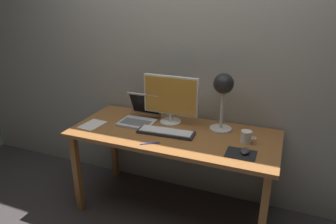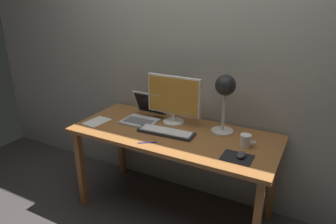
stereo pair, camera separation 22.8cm
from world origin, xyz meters
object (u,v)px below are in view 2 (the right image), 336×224
Objects in this scene: monitor at (174,98)px; laptop at (144,113)px; desk_lamp at (225,91)px; keyboard_main at (166,132)px; mouse at (241,155)px; coffee_mug at (246,141)px; pen at (148,142)px.

laptop is at bearing -167.79° from monitor.
keyboard_main is at bearing -148.47° from desk_lamp.
mouse is at bearing -53.70° from desk_lamp.
coffee_mug is (0.59, 0.07, 0.03)m from keyboard_main.
monitor is 1.01× the size of desk_lamp.
keyboard_main is 0.54m from desk_lamp.
coffee_mug is at bearing 23.65° from pen.
desk_lamp is at bearing 2.35° from monitor.
laptop is 3.32× the size of mouse.
monitor is at bearing -177.65° from desk_lamp.
coffee_mug is at bearing -5.54° from laptop.
desk_lamp is (0.37, 0.23, 0.32)m from keyboard_main.
pen is (-0.04, -0.21, -0.01)m from keyboard_main.
mouse reaches higher than pen.
monitor is 0.68m from coffee_mug.
coffee_mug is 0.69m from pen.
desk_lamp is 4.03× the size of coffee_mug.
desk_lamp reaches higher than pen.
monitor reaches higher than mouse.
pen is at bearing -156.35° from coffee_mug.
pen is (-0.65, -0.11, -0.02)m from mouse.
pen is at bearing -170.49° from mouse.
mouse is 0.85× the size of coffee_mug.
pen is (-0.41, -0.44, -0.33)m from desk_lamp.
mouse is 0.69× the size of pen.
monitor is at bearing 12.21° from laptop.
keyboard_main is 0.21m from pen.
monitor is 0.30m from laptop.
coffee_mug is at bearing -35.49° from desk_lamp.
mouse is (0.91, -0.25, -0.04)m from laptop.
coffee_mug is at bearing 6.83° from keyboard_main.
mouse is 0.66m from pen.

